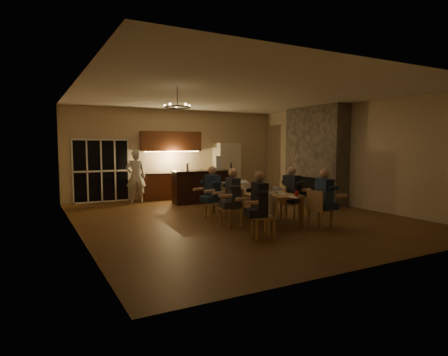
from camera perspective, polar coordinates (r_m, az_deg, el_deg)
floor at (r=9.99m, az=2.23°, el=-6.01°), size 9.00×9.00×0.00m
back_wall at (r=13.90m, az=-7.25°, el=3.69°), size 8.00×0.04×3.20m
left_wall at (r=8.52m, az=-21.78°, el=2.57°), size 0.04×9.00×3.20m
right_wall at (r=12.35m, az=18.59°, el=3.31°), size 0.04×9.00×3.20m
ceiling at (r=9.90m, az=2.29°, el=12.61°), size 8.00×9.00×0.04m
french_doors at (r=13.15m, az=-18.19°, el=1.01°), size 1.86×0.08×2.10m
fireplace at (r=12.98m, az=13.75°, el=3.49°), size 0.58×2.50×3.20m
kitchenette at (r=13.51m, az=-7.93°, el=1.94°), size 2.24×0.68×2.40m
refrigerator at (r=14.39m, az=0.40°, el=1.38°), size 0.90×0.68×2.00m
dining_table at (r=9.64m, az=4.45°, el=-4.17°), size 1.10×2.75×0.75m
bar_island at (r=12.47m, az=-3.32°, el=-1.31°), size 2.07×0.81×1.08m
chair_left_near at (r=7.82m, az=5.97°, el=-5.81°), size 0.56×0.56×0.89m
chair_left_mid at (r=8.81m, az=1.00°, el=-4.57°), size 0.52×0.52×0.89m
chair_left_far at (r=9.68m, az=-1.46°, el=-3.70°), size 0.49×0.49×0.89m
chair_right_near at (r=8.92m, az=14.45°, el=-4.60°), size 0.51×0.51×0.89m
chair_right_mid at (r=9.76m, az=10.08°, el=-3.70°), size 0.55×0.55×0.89m
chair_right_far at (r=10.64m, az=6.63°, el=-2.94°), size 0.51×0.51×0.89m
person_left_near at (r=7.74m, az=5.42°, el=-4.08°), size 0.71×0.71×1.38m
person_right_near at (r=8.84m, az=15.00°, el=-3.10°), size 0.66×0.66×1.38m
person_left_mid at (r=8.74m, az=1.37°, el=-3.01°), size 0.67×0.67×1.38m
person_right_mid at (r=9.68m, az=10.24°, el=-2.32°), size 0.68×0.68×1.38m
person_left_far at (r=9.66m, az=-1.77°, el=-2.25°), size 0.71×0.71×1.38m
standing_person at (r=12.68m, az=-13.28°, el=0.23°), size 0.70×0.51×1.77m
chandelier at (r=8.48m, az=-7.13°, el=10.66°), size 0.60×0.60×0.03m
laptop_a at (r=8.58m, az=6.78°, el=-2.04°), size 0.35×0.31×0.23m
laptop_b at (r=9.04m, az=8.82°, el=-1.71°), size 0.42×0.41×0.23m
laptop_c at (r=9.46m, az=3.33°, el=-1.35°), size 0.40×0.37×0.23m
laptop_d at (r=9.71m, az=6.11°, el=-1.21°), size 0.36×0.32×0.23m
laptop_e at (r=10.43m, az=0.12°, el=-0.75°), size 0.41×0.39×0.23m
laptop_f at (r=10.59m, az=3.07°, el=-0.67°), size 0.33×0.29×0.23m
mug_front at (r=9.10m, az=5.68°, el=-2.03°), size 0.09×0.09×0.10m
mug_mid at (r=10.12m, az=3.40°, el=-1.30°), size 0.09×0.09×0.10m
mug_back at (r=10.12m, az=0.09°, el=-1.29°), size 0.08×0.08×0.10m
redcup_near at (r=8.71m, az=11.03°, el=-2.34°), size 0.09×0.09×0.12m
redcup_mid at (r=9.64m, az=1.16°, el=-1.54°), size 0.09×0.09×0.12m
redcup_far at (r=10.85m, az=1.06°, el=-0.81°), size 0.09×0.09×0.12m
can_silver at (r=8.99m, az=7.15°, el=-2.06°), size 0.07×0.07×0.12m
can_cola at (r=10.73m, az=-0.23°, el=-0.88°), size 0.06×0.06×0.12m
can_right at (r=10.01m, az=5.20°, el=-1.32°), size 0.07×0.07×0.12m
plate_near at (r=9.28m, az=8.13°, el=-2.17°), size 0.23×0.23×0.02m
plate_left at (r=8.70m, az=6.32°, el=-2.63°), size 0.24×0.24×0.02m
plate_far at (r=10.40m, az=4.15°, el=-1.36°), size 0.23×0.23×0.02m
notepad at (r=8.46m, az=10.56°, el=-2.91°), size 0.22×0.26×0.01m
bar_bottle at (r=12.23m, az=-5.58°, el=1.65°), size 0.08×0.08×0.24m
bar_blender at (r=12.60m, az=-0.93°, el=2.32°), size 0.19×0.19×0.48m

